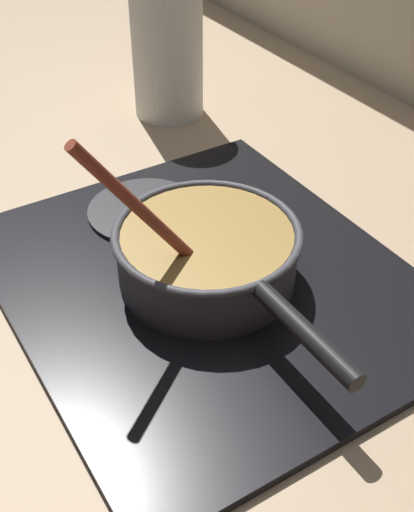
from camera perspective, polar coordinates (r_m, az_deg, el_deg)
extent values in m
cube|color=#9E8466|center=(0.85, -12.69, -5.33)|extent=(2.40, 1.60, 0.04)
cube|color=black|center=(0.85, 0.00, -2.18)|extent=(0.56, 0.48, 0.01)
torus|color=#592D0C|center=(0.84, 0.00, -1.66)|extent=(0.17, 0.17, 0.01)
cylinder|color=#262628|center=(0.96, -5.40, 3.96)|extent=(0.16, 0.16, 0.01)
cylinder|color=#38383D|center=(0.82, 0.00, 0.00)|extent=(0.22, 0.22, 0.07)
cylinder|color=olive|center=(0.82, 0.00, 0.22)|extent=(0.21, 0.21, 0.06)
torus|color=#38383D|center=(0.80, 0.00, 1.97)|extent=(0.23, 0.23, 0.01)
cylinder|color=black|center=(0.69, 8.45, -6.53)|extent=(0.16, 0.02, 0.02)
cylinder|color=#E5CC7A|center=(0.86, -2.94, 4.13)|extent=(0.03, 0.03, 0.01)
cylinder|color=#E5CC7A|center=(0.78, 5.28, -0.36)|extent=(0.03, 0.03, 0.01)
cylinder|color=#EDD88C|center=(0.82, -0.52, 2.21)|extent=(0.04, 0.04, 0.01)
cylinder|color=#EDD88C|center=(0.76, 0.43, -1.44)|extent=(0.03, 0.03, 0.01)
cylinder|color=#EDD88C|center=(0.78, -3.56, -0.22)|extent=(0.04, 0.04, 0.01)
cylinder|color=#EDD88C|center=(0.79, -0.42, 0.73)|extent=(0.03, 0.03, 0.01)
cylinder|color=#E5CC7A|center=(0.81, 4.21, 1.39)|extent=(0.03, 0.03, 0.01)
cylinder|color=maroon|center=(0.70, -5.80, 4.01)|extent=(0.02, 0.14, 0.20)
cube|color=brown|center=(0.78, -1.04, -0.37)|extent=(0.03, 0.05, 0.01)
cylinder|color=white|center=(1.21, -3.48, 18.20)|extent=(0.13, 0.13, 0.28)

